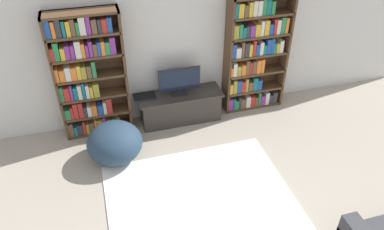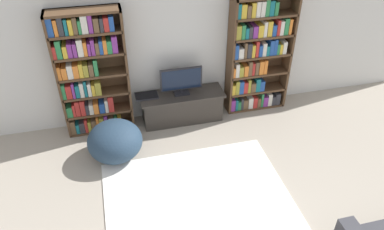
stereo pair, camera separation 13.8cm
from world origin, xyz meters
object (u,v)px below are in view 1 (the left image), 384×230
bookshelf_left (87,75)px  tv_stand (180,107)px  television (179,81)px  beanbag_ottoman (115,143)px  bookshelf_right (254,54)px  laptop (145,97)px

bookshelf_left → tv_stand: 1.53m
television → tv_stand: bearing=-90.0°
bookshelf_left → beanbag_ottoman: 1.06m
beanbag_ottoman → tv_stand: bearing=30.6°
bookshelf_left → beanbag_ottoman: (0.22, -0.76, -0.70)m
bookshelf_right → television: (-1.25, -0.08, -0.24)m
laptop → tv_stand: bearing=-6.9°
bookshelf_right → tv_stand: 1.44m
tv_stand → laptop: (-0.55, 0.07, 0.25)m
laptop → bookshelf_right: bearing=1.1°
bookshelf_right → laptop: 1.85m
tv_stand → laptop: 0.61m
television → laptop: bearing=174.9°
bookshelf_right → laptop: size_ratio=5.43×
beanbag_ottoman → television: bearing=31.2°
tv_stand → bookshelf_right: bearing=4.5°
laptop → television: bearing=-5.1°
tv_stand → beanbag_ottoman: size_ratio=1.73×
tv_stand → television: television is taller
bookshelf_left → tv_stand: (1.34, -0.10, -0.74)m
bookshelf_left → laptop: 0.93m
bookshelf_left → beanbag_ottoman: bookshelf_left is taller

